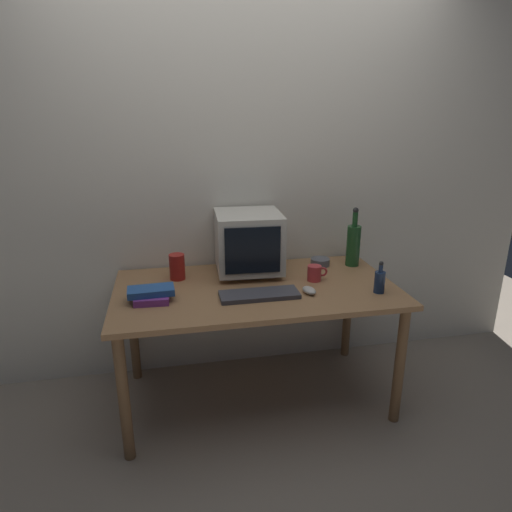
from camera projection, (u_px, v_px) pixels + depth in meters
name	position (u px, v px, depth m)	size (l,w,h in m)	color
ground_plane	(256.00, 396.00, 2.71)	(6.00, 6.00, 0.00)	gray
back_wall	(241.00, 180.00, 2.77)	(4.00, 0.08, 2.50)	silver
desk	(256.00, 300.00, 2.51)	(1.56, 0.84, 0.73)	#9E7047
crt_monitor	(248.00, 242.00, 2.64)	(0.40, 0.40, 0.37)	beige
keyboard	(259.00, 295.00, 2.34)	(0.42, 0.15, 0.02)	#3F3F47
computer_mouse	(309.00, 290.00, 2.38)	(0.06, 0.10, 0.04)	beige
bottle_tall	(353.00, 244.00, 2.78)	(0.09, 0.09, 0.37)	#1E4C23
bottle_short	(380.00, 281.00, 2.38)	(0.06, 0.06, 0.18)	navy
book_stack	(151.00, 294.00, 2.29)	(0.24, 0.16, 0.07)	#843893
mug	(315.00, 273.00, 2.56)	(0.12, 0.08, 0.09)	#CC383D
cd_spindle	(320.00, 262.00, 2.81)	(0.12, 0.12, 0.04)	#595B66
metal_canister	(177.00, 267.00, 2.57)	(0.09, 0.09, 0.15)	#A51E19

